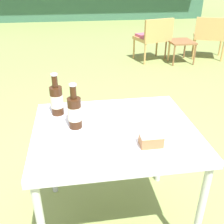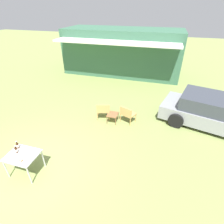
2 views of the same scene
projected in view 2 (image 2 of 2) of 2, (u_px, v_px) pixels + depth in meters
name	position (u px, v px, depth m)	size (l,w,h in m)	color
ground_plane	(28.00, 171.00, 5.56)	(60.00, 60.00, 0.00)	olive
cabin_building	(122.00, 51.00, 12.89)	(8.29, 4.33, 3.13)	#38664C
parked_car	(213.00, 112.00, 7.41)	(4.55, 2.82, 1.33)	gray
wicker_chair_cushioned	(103.00, 109.00, 7.92)	(0.69, 0.62, 0.80)	tan
wicker_chair_plain	(127.00, 113.00, 7.63)	(0.73, 0.67, 0.80)	tan
garden_side_table	(113.00, 115.00, 7.74)	(0.44, 0.51, 0.40)	brown
patio_table	(23.00, 157.00, 5.21)	(0.90, 0.75, 0.73)	silver
cake_on_plate	(21.00, 160.00, 4.96)	(0.23, 0.23, 0.08)	white
cola_bottle_near	(16.00, 150.00, 5.21)	(0.08, 0.08, 0.26)	#381E0F
cola_bottle_far	(18.00, 145.00, 5.38)	(0.08, 0.08, 0.26)	#381E0F
fork	(19.00, 160.00, 4.99)	(0.18, 0.02, 0.01)	silver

